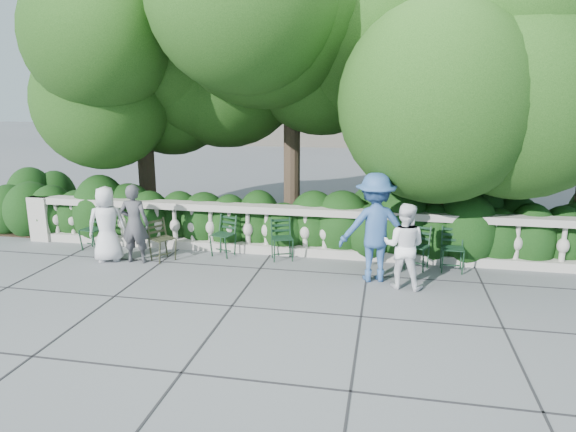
% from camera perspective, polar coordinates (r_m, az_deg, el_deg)
% --- Properties ---
extents(ground, '(90.00, 90.00, 0.00)m').
position_cam_1_polar(ground, '(8.93, -1.26, -7.73)').
color(ground, '#56595F').
rests_on(ground, ground).
extents(balustrade, '(12.00, 0.44, 1.00)m').
position_cam_1_polar(balustrade, '(10.46, 0.85, -1.73)').
color(balustrade, '#9E998E').
rests_on(balustrade, ground).
extents(shrub_hedge, '(15.00, 2.60, 1.70)m').
position_cam_1_polar(shrub_hedge, '(11.73, 1.90, -2.51)').
color(shrub_hedge, black).
rests_on(shrub_hedge, ground).
extents(tree_canopy, '(15.04, 6.52, 6.78)m').
position_cam_1_polar(tree_canopy, '(11.40, 5.79, 17.09)').
color(tree_canopy, '#3F3023').
rests_on(tree_canopy, ground).
extents(chair_a, '(0.56, 0.58, 0.84)m').
position_cam_1_polar(chair_a, '(10.48, -7.62, -4.60)').
color(chair_a, black).
rests_on(chair_a, ground).
extents(chair_b, '(0.53, 0.56, 0.84)m').
position_cam_1_polar(chair_b, '(11.56, -21.20, -3.69)').
color(chair_b, black).
rests_on(chair_b, ground).
extents(chair_c, '(0.58, 0.60, 0.84)m').
position_cam_1_polar(chair_c, '(10.13, -0.52, -5.13)').
color(chair_c, black).
rests_on(chair_c, ground).
extents(chair_e, '(0.45, 0.49, 0.84)m').
position_cam_1_polar(chair_e, '(9.94, 17.71, -6.15)').
color(chair_e, black).
rests_on(chair_e, ground).
extents(chair_f, '(0.57, 0.60, 0.84)m').
position_cam_1_polar(chair_f, '(9.90, 13.74, -5.97)').
color(chair_f, black).
rests_on(chair_f, ground).
extents(chair_weathered, '(0.64, 0.63, 0.84)m').
position_cam_1_polar(chair_weathered, '(10.40, -13.23, -4.99)').
color(chair_weathered, black).
rests_on(chair_weathered, ground).
extents(person_businessman, '(0.85, 0.70, 1.50)m').
position_cam_1_polar(person_businessman, '(10.60, -19.48, -0.86)').
color(person_businessman, silver).
rests_on(person_businessman, ground).
extents(person_woman_grey, '(0.59, 0.41, 1.55)m').
position_cam_1_polar(person_woman_grey, '(10.35, -16.68, -0.83)').
color(person_woman_grey, '#3D3E42').
rests_on(person_woman_grey, ground).
extents(person_casual_man, '(0.80, 0.68, 1.47)m').
position_cam_1_polar(person_casual_man, '(8.85, 12.76, -3.26)').
color(person_casual_man, white).
rests_on(person_casual_man, ground).
extents(person_older_blue, '(1.38, 1.00, 1.92)m').
position_cam_1_polar(person_older_blue, '(9.05, 9.64, -1.27)').
color(person_older_blue, '#2D5087').
rests_on(person_older_blue, ground).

